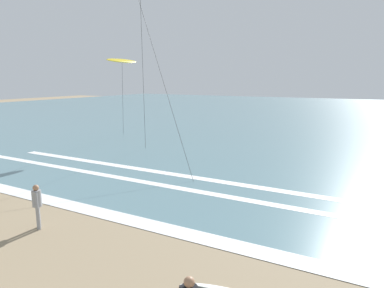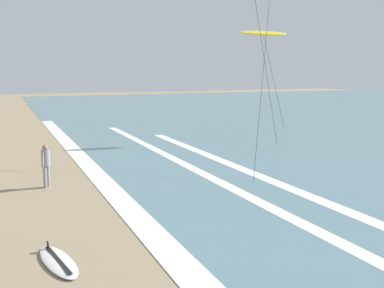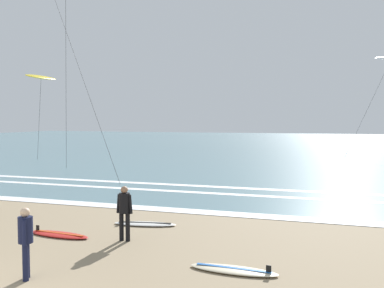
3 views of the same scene
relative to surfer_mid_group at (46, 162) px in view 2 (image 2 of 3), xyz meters
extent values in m
cube|color=white|center=(5.93, 2.10, -0.94)|extent=(58.81, 0.84, 0.01)
cube|color=white|center=(4.45, 6.24, -0.94)|extent=(42.36, 0.51, 0.01)
cube|color=white|center=(6.50, 8.19, -0.94)|extent=(36.23, 0.58, 0.01)
cylinder|color=gray|center=(-0.08, 0.06, -0.55)|extent=(0.13, 0.13, 0.82)
cylinder|color=gray|center=(0.08, -0.06, -0.55)|extent=(0.13, 0.13, 0.82)
cylinder|color=gray|center=(0.00, 0.00, 0.15)|extent=(0.32, 0.32, 0.58)
cylinder|color=gray|center=(-0.14, 0.12, 0.13)|extent=(0.16, 0.15, 0.56)
cylinder|color=gray|center=(0.14, -0.12, 0.13)|extent=(0.16, 0.15, 0.56)
sphere|color=#9E7051|center=(0.00, 0.00, 0.54)|extent=(0.21, 0.21, 0.21)
ellipsoid|color=silver|center=(7.17, -0.41, -0.91)|extent=(2.17, 0.96, 0.09)
cube|color=black|center=(7.17, -0.41, -0.86)|extent=(1.77, 0.41, 0.01)
cube|color=black|center=(6.37, -0.56, -0.79)|extent=(0.12, 0.04, 0.16)
cylinder|color=#333333|center=(-3.02, 11.26, 6.59)|extent=(10.24, 7.42, 15.11)
cylinder|color=#333333|center=(-3.27, 10.62, 6.65)|extent=(4.16, 5.76, 15.22)
ellipsoid|color=yellow|center=(-7.44, 13.62, 5.59)|extent=(0.94, 3.24, 0.43)
cylinder|color=#333333|center=(-9.39, 15.82, 2.32)|extent=(3.91, 4.43, 6.56)
camera|label=1|loc=(10.24, -7.36, 4.24)|focal=32.21mm
camera|label=2|loc=(17.25, -1.37, 3.31)|focal=42.75mm
camera|label=3|loc=(13.23, -13.69, 2.60)|focal=41.35mm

